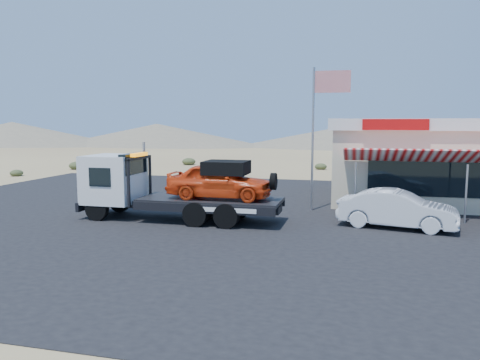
{
  "coord_description": "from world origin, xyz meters",
  "views": [
    {
      "loc": [
        6.55,
        -15.36,
        3.77
      ],
      "look_at": [
        2.08,
        2.37,
        1.5
      ],
      "focal_mm": 35.0,
      "sensor_mm": 36.0,
      "label": 1
    }
  ],
  "objects_px": {
    "jerky_store": "(441,159)",
    "tow_truck": "(175,185)",
    "flagpole": "(319,122)",
    "white_sedan": "(397,209)"
  },
  "relations": [
    {
      "from": "jerky_store",
      "to": "flagpole",
      "type": "bearing_deg",
      "value": -141.21
    },
    {
      "from": "white_sedan",
      "to": "jerky_store",
      "type": "relative_size",
      "value": 0.39
    },
    {
      "from": "jerky_store",
      "to": "flagpole",
      "type": "distance_m",
      "value": 7.36
    },
    {
      "from": "flagpole",
      "to": "tow_truck",
      "type": "bearing_deg",
      "value": -148.01
    },
    {
      "from": "tow_truck",
      "to": "jerky_store",
      "type": "distance_m",
      "value": 13.21
    },
    {
      "from": "tow_truck",
      "to": "white_sedan",
      "type": "relative_size",
      "value": 1.88
    },
    {
      "from": "tow_truck",
      "to": "jerky_store",
      "type": "height_order",
      "value": "jerky_store"
    },
    {
      "from": "jerky_store",
      "to": "tow_truck",
      "type": "bearing_deg",
      "value": -144.33
    },
    {
      "from": "white_sedan",
      "to": "tow_truck",
      "type": "bearing_deg",
      "value": 105.28
    },
    {
      "from": "tow_truck",
      "to": "white_sedan",
      "type": "xyz_separation_m",
      "value": [
        8.2,
        0.61,
        -0.69
      ]
    }
  ]
}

